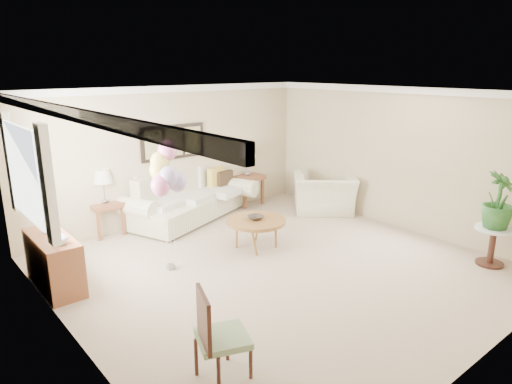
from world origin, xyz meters
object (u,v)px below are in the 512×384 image
armchair (324,193)px  balloon_cluster (165,172)px  accent_chair (217,334)px  sofa (187,200)px  coffee_table (256,222)px

armchair → balloon_cluster: (-3.88, -0.43, 1.11)m
armchair → accent_chair: 5.61m
accent_chair → armchair: bearing=31.4°
sofa → armchair: (2.44, -1.43, 0.01)m
sofa → balloon_cluster: bearing=-127.9°
sofa → coffee_table: size_ratio=3.02×
accent_chair → balloon_cluster: 2.84m
accent_chair → balloon_cluster: bearing=70.1°
armchair → accent_chair: (-4.78, -2.92, 0.10)m
sofa → accent_chair: 4.94m
coffee_table → armchair: bearing=14.3°
coffee_table → balloon_cluster: 1.87m
sofa → accent_chair: sofa is taller
balloon_cluster → coffee_table: bearing=-6.2°
coffee_table → accent_chair: bearing=-136.3°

